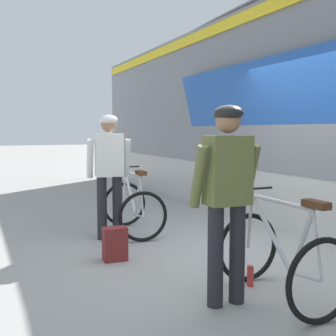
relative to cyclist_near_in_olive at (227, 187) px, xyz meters
The scene contains 7 objects.
ground_plane 1.82m from the cyclist_near_in_olive, 51.98° to the left, with size 80.00×80.00×0.00m, color #A09E99.
cyclist_near_in_olive is the anchor object (origin of this frame).
cyclist_far_in_white 2.60m from the cyclist_near_in_olive, 95.83° to the left, with size 0.64×0.37×1.76m.
bicycle_near_silver 0.83m from the cyclist_near_in_olive, 16.93° to the right, with size 0.75×1.09×0.99m.
bicycle_far_white 2.81m from the cyclist_near_in_olive, 87.00° to the left, with size 0.79×1.12×0.99m.
backpack_on_platform 1.89m from the cyclist_near_in_olive, 107.54° to the left, with size 0.28×0.18×0.40m, color maroon.
water_bottle_near_the_bikes 1.09m from the cyclist_near_in_olive, 29.14° to the left, with size 0.07×0.07×0.20m, color red.
Camera 1 is at (-2.90, -4.15, 1.55)m, focal length 43.96 mm.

